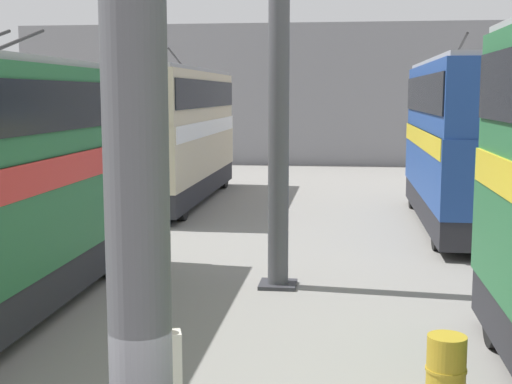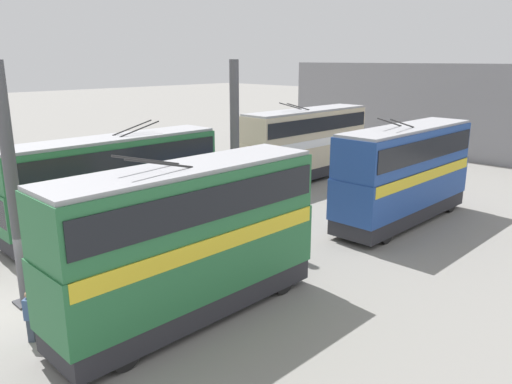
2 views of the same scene
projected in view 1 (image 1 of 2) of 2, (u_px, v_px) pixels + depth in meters
name	position (u px, v px, depth m)	size (l,w,h in m)	color
depot_back_wall	(321.00, 95.00, 40.83)	(0.50, 36.00, 8.11)	gray
support_column_near	(135.00, 94.00, 4.68)	(0.79, 0.79, 8.47)	#4C4C51
support_column_far	(279.00, 94.00, 14.77)	(0.79, 0.79, 8.47)	#4C4C51
bus_left_far	(462.00, 133.00, 21.76)	(10.07, 2.54, 5.75)	black
bus_right_mid	(177.00, 127.00, 26.97)	(11.14, 2.54, 5.66)	black
person_aisle_midway	(163.00, 379.00, 8.19)	(0.36, 0.47, 1.63)	#384251
oil_drum	(446.00, 369.00, 9.52)	(0.55, 0.55, 0.92)	#B28E23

